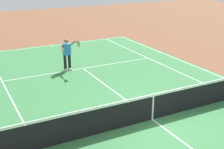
{
  "coord_description": "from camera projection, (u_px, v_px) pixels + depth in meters",
  "views": [
    {
      "loc": [
        -8.0,
        5.79,
        5.21
      ],
      "look_at": [
        2.63,
        0.24,
        0.9
      ],
      "focal_mm": 49.49,
      "sensor_mm": 36.0,
      "label": 1
    }
  ],
  "objects": [
    {
      "name": "ground_plane",
      "position": [
        152.0,
        119.0,
        10.96
      ],
      "size": [
        60.0,
        60.0,
        0.0
      ],
      "primitive_type": "plane",
      "color": "brown"
    },
    {
      "name": "court_slab",
      "position": [
        152.0,
        119.0,
        10.96
      ],
      "size": [
        24.2,
        11.4,
        0.0
      ],
      "primitive_type": "cube",
      "color": "#387A42",
      "rests_on": "ground_plane"
    },
    {
      "name": "court_line_markings",
      "position": [
        152.0,
        119.0,
        10.96
      ],
      "size": [
        23.85,
        11.05,
        0.01
      ],
      "color": "white",
      "rests_on": "ground_plane"
    },
    {
      "name": "tennis_net",
      "position": [
        153.0,
        107.0,
        10.79
      ],
      "size": [
        0.1,
        11.7,
        1.08
      ],
      "color": "#2D2D33",
      "rests_on": "ground_plane"
    },
    {
      "name": "tennis_player_near",
      "position": [
        67.0,
        53.0,
        15.76
      ],
      "size": [
        1.06,
        0.78,
        1.7
      ],
      "color": "black",
      "rests_on": "ground_plane"
    }
  ]
}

